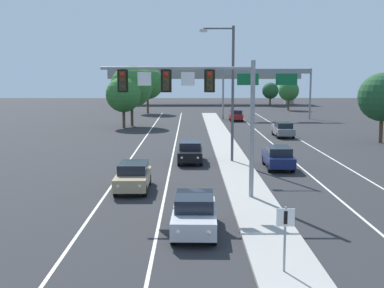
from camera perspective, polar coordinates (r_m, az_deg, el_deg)
median_island at (r=29.85m, az=6.13°, el=-4.73°), size 2.40×110.00×0.15m
lane_stripe_oncoming_center at (r=36.56m, az=-2.45°, el=-2.45°), size 0.14×100.00×0.01m
lane_stripe_receding_center at (r=37.40m, az=12.10°, el=-2.38°), size 0.14×100.00×0.01m
edge_stripe_left at (r=36.83m, az=-7.60°, el=-2.43°), size 0.14×100.00×0.01m
edge_stripe_right at (r=38.25m, az=16.94°, el=-2.33°), size 0.14×100.00×0.01m
overhead_signal_mast at (r=25.90m, az=0.75°, el=5.54°), size 8.00×0.44×7.20m
median_sign_post at (r=16.77m, az=10.64°, el=-9.64°), size 0.60×0.10×2.20m
street_lamp_median at (r=37.12m, az=4.36°, el=6.69°), size 2.58×0.28×10.00m
car_oncoming_silver at (r=21.12m, az=0.27°, el=-7.96°), size 1.92×4.51×1.58m
car_oncoming_tan at (r=28.84m, az=-6.77°, el=-3.67°), size 1.84×4.48×1.58m
car_oncoming_black at (r=37.65m, az=-0.20°, el=-0.88°), size 1.88×4.49×1.58m
car_receding_navy at (r=35.70m, az=9.86°, el=-1.48°), size 1.90×4.50×1.58m
car_receding_grey at (r=53.82m, az=10.41°, el=1.67°), size 1.82×4.47×1.58m
car_receding_red at (r=71.82m, az=5.07°, el=3.33°), size 1.93×4.51×1.58m
highway_sign_gantry at (r=74.93m, az=8.61°, el=7.55°), size 13.28×0.42×7.50m
overpass_bridge at (r=112.48m, az=1.39°, el=7.56°), size 42.40×6.40×7.65m
tree_far_left_b at (r=85.29m, az=-5.13°, el=6.97°), size 5.44×5.44×7.87m
tree_far_left_c at (r=62.40m, az=-7.88°, el=5.63°), size 4.38×4.38×6.34m
tree_far_right_b at (r=51.44m, az=21.05°, el=5.04°), size 4.72×4.72×6.82m
tree_far_right_a at (r=94.75m, az=11.04°, el=6.02°), size 3.82×3.82×5.53m
tree_far_left_a at (r=64.45m, az=-6.96°, el=6.58°), size 5.40×5.40×7.81m
tree_far_right_c at (r=106.31m, az=8.98°, el=6.06°), size 3.43×3.43×4.96m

